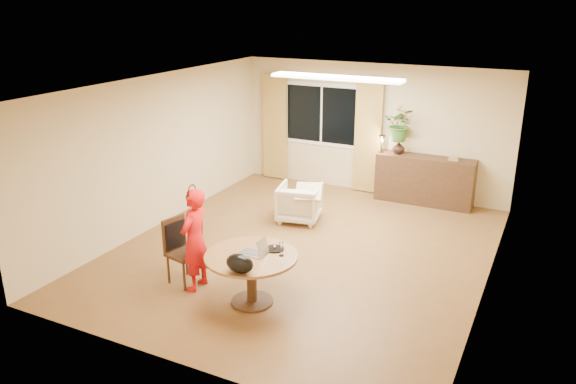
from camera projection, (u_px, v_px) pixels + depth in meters
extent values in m
plane|color=brown|center=(304.00, 250.00, 8.90)|extent=(6.50, 6.50, 0.00)
plane|color=white|center=(305.00, 85.00, 8.04)|extent=(6.50, 6.50, 0.00)
plane|color=#CFB486|center=(372.00, 129.00, 11.22)|extent=(5.50, 0.00, 5.50)
plane|color=#CFB486|center=(159.00, 151.00, 9.62)|extent=(0.00, 6.50, 6.50)
plane|color=#CFB486|center=(496.00, 199.00, 7.32)|extent=(0.00, 6.50, 6.50)
cube|color=white|center=(322.00, 115.00, 11.60)|extent=(1.70, 0.02, 1.30)
cube|color=black|center=(321.00, 115.00, 11.59)|extent=(1.55, 0.01, 1.15)
cube|color=white|center=(321.00, 115.00, 11.59)|extent=(0.04, 0.01, 1.15)
cube|color=olive|center=(275.00, 127.00, 12.09)|extent=(0.55, 0.08, 2.25)
cube|color=olive|center=(368.00, 137.00, 11.21)|extent=(0.55, 0.08, 2.25)
cube|color=white|center=(336.00, 78.00, 9.07)|extent=(2.20, 0.35, 0.05)
cylinder|color=brown|center=(251.00, 256.00, 7.16)|extent=(1.20, 1.20, 0.04)
cylinder|color=#311E10|center=(252.00, 280.00, 7.27)|extent=(0.13, 0.13, 0.65)
cylinder|color=#311E10|center=(252.00, 301.00, 7.38)|extent=(0.55, 0.55, 0.03)
imported|color=red|center=(195.00, 240.00, 7.52)|extent=(0.54, 0.36, 1.44)
imported|color=beige|center=(299.00, 203.00, 9.99)|extent=(0.85, 0.87, 0.67)
cube|color=#311E10|center=(424.00, 180.00, 10.80)|extent=(1.85, 0.45, 0.93)
imported|color=black|center=(399.00, 147.00, 10.84)|extent=(0.29, 0.29, 0.25)
imported|color=#346024|center=(400.00, 124.00, 10.69)|extent=(0.65, 0.58, 0.66)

